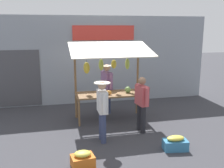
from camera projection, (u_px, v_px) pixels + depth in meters
ground_plane at (110, 119)px, 8.47m from camera, size 40.00×40.00×0.00m
street_backdrop at (96, 60)px, 10.19m from camera, size 9.00×0.30×3.40m
market_stall at (110, 73)px, 8.17m from camera, size 2.50×1.46×2.50m
vendor_with_sunhat at (107, 84)px, 8.98m from camera, size 0.44×0.71×1.71m
shopper_in_grey_tee at (102, 106)px, 6.66m from camera, size 0.42×0.69×1.62m
shopper_with_shopping_bag at (142, 101)px, 7.31m from camera, size 0.28×0.68×1.60m
produce_crate_near at (83, 159)px, 5.57m from camera, size 0.53×0.44×0.35m
produce_crate_side at (175, 143)px, 6.32m from camera, size 0.63×0.41×0.36m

